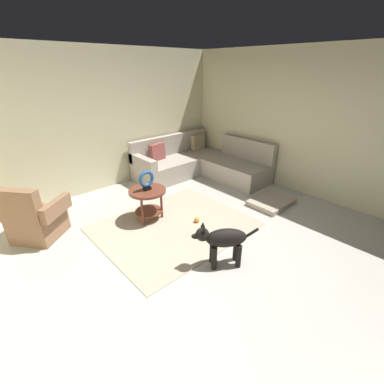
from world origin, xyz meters
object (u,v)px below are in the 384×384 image
object	(u,v)px
sectional_couch	(200,164)
armchair	(35,219)
torus_sculpture	(146,180)
dog_bed_mat	(271,202)
dog_toy_ball	(197,220)
dog	(223,240)
side_table	(148,197)

from	to	relation	value
sectional_couch	armchair	xyz separation A→B (m)	(-3.52, -0.21, 0.03)
sectional_couch	armchair	size ratio (longest dim) A/B	2.25
torus_sculpture	dog_bed_mat	xyz separation A→B (m)	(1.99, -1.08, -0.67)
torus_sculpture	dog_toy_ball	world-z (taller)	torus_sculpture
dog	side_table	bearing A→B (deg)	37.63
sectional_couch	dog_bed_mat	bearing A→B (deg)	-90.16
side_table	dog	distance (m)	1.59
sectional_couch	torus_sculpture	size ratio (longest dim) A/B	6.90
torus_sculpture	dog_toy_ball	xyz separation A→B (m)	(0.51, -0.62, -0.67)
side_table	torus_sculpture	size ratio (longest dim) A/B	1.84
sectional_couch	dog	world-z (taller)	sectional_couch
sectional_couch	side_table	world-z (taller)	sectional_couch
armchair	dog_bed_mat	xyz separation A→B (m)	(3.52, -1.74, -0.28)
dog	dog_toy_ball	world-z (taller)	dog
side_table	torus_sculpture	xyz separation A→B (m)	(0.00, 0.00, 0.29)
sectional_couch	dog	size ratio (longest dim) A/B	3.14
side_table	dog_toy_ball	xyz separation A→B (m)	(0.51, -0.62, -0.37)
dog_bed_mat	torus_sculpture	bearing A→B (deg)	151.41
armchair	torus_sculpture	size ratio (longest dim) A/B	3.07
armchair	torus_sculpture	distance (m)	1.71
side_table	dog_bed_mat	bearing A→B (deg)	-28.59
armchair	dog_toy_ball	world-z (taller)	armchair
side_table	dog_toy_ball	world-z (taller)	side_table
side_table	dog_bed_mat	distance (m)	2.30
sectional_couch	dog_toy_ball	size ratio (longest dim) A/B	25.07
dog_bed_mat	sectional_couch	bearing A→B (deg)	89.84
armchair	side_table	distance (m)	1.66
dog	torus_sculpture	bearing A→B (deg)	37.63
sectional_couch	armchair	bearing A→B (deg)	-176.66
armchair	dog	xyz separation A→B (m)	(1.57, -2.24, 0.05)
sectional_couch	torus_sculpture	bearing A→B (deg)	-156.73
torus_sculpture	dog	size ratio (longest dim) A/B	0.46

